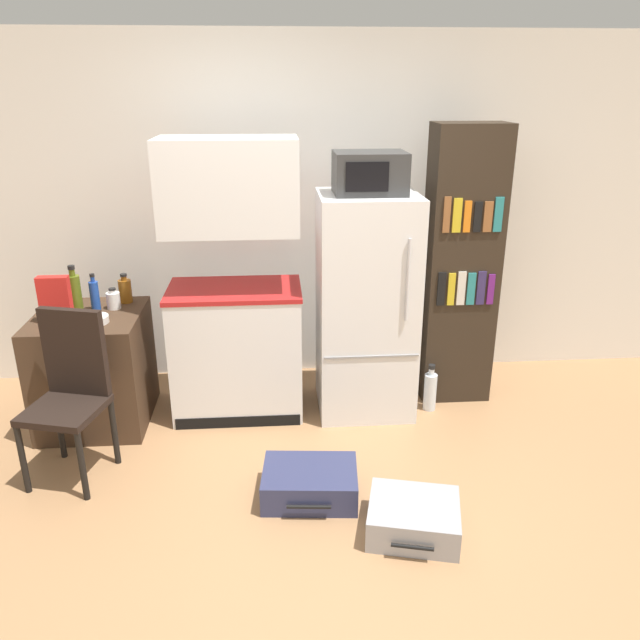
# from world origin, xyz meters

# --- Properties ---
(ground_plane) EXTENTS (24.00, 24.00, 0.00)m
(ground_plane) POSITION_xyz_m (0.00, 0.00, 0.00)
(ground_plane) COLOR #A3754C
(wall_back) EXTENTS (6.40, 0.10, 2.55)m
(wall_back) POSITION_xyz_m (0.20, 2.00, 1.27)
(wall_back) COLOR white
(wall_back) RESTS_ON ground_plane
(side_table) EXTENTS (0.69, 0.72, 0.77)m
(side_table) POSITION_xyz_m (-1.47, 1.24, 0.39)
(side_table) COLOR #422D1E
(side_table) RESTS_ON ground_plane
(kitchen_hutch) EXTENTS (0.89, 0.56, 1.88)m
(kitchen_hutch) POSITION_xyz_m (-0.51, 1.33, 0.86)
(kitchen_hutch) COLOR white
(kitchen_hutch) RESTS_ON ground_plane
(refrigerator) EXTENTS (0.65, 0.62, 1.53)m
(refrigerator) POSITION_xyz_m (0.38, 1.30, 0.76)
(refrigerator) COLOR white
(refrigerator) RESTS_ON ground_plane
(microwave) EXTENTS (0.45, 0.36, 0.26)m
(microwave) POSITION_xyz_m (0.37, 1.30, 1.66)
(microwave) COLOR #333333
(microwave) RESTS_ON refrigerator
(bookshelf) EXTENTS (0.49, 0.32, 1.95)m
(bookshelf) POSITION_xyz_m (1.06, 1.44, 0.98)
(bookshelf) COLOR #2D2319
(bookshelf) RESTS_ON ground_plane
(bottle_ketchup_red) EXTENTS (0.07, 0.07, 0.18)m
(bottle_ketchup_red) POSITION_xyz_m (-1.76, 1.49, 0.85)
(bottle_ketchup_red) COLOR #AD1914
(bottle_ketchup_red) RESTS_ON side_table
(bottle_milk_white) EXTENTS (0.09, 0.09, 0.14)m
(bottle_milk_white) POSITION_xyz_m (-1.32, 1.35, 0.83)
(bottle_milk_white) COLOR white
(bottle_milk_white) RESTS_ON side_table
(bottle_olive_oil) EXTENTS (0.08, 0.08, 0.31)m
(bottle_olive_oil) POSITION_xyz_m (-1.55, 1.31, 0.91)
(bottle_olive_oil) COLOR #566619
(bottle_olive_oil) RESTS_ON side_table
(bottle_amber_beer) EXTENTS (0.09, 0.09, 0.20)m
(bottle_amber_beer) POSITION_xyz_m (-1.27, 1.48, 0.86)
(bottle_amber_beer) COLOR brown
(bottle_amber_beer) RESTS_ON side_table
(bottle_blue_soda) EXTENTS (0.06, 0.06, 0.25)m
(bottle_blue_soda) POSITION_xyz_m (-1.43, 1.33, 0.88)
(bottle_blue_soda) COLOR #1E47A3
(bottle_blue_soda) RESTS_ON side_table
(bowl) EXTENTS (0.16, 0.16, 0.05)m
(bowl) POSITION_xyz_m (-1.38, 1.09, 0.80)
(bowl) COLOR silver
(bowl) RESTS_ON side_table
(cereal_box) EXTENTS (0.19, 0.07, 0.30)m
(cereal_box) POSITION_xyz_m (-1.61, 1.12, 0.92)
(cereal_box) COLOR red
(cereal_box) RESTS_ON side_table
(chair) EXTENTS (0.49, 0.49, 0.99)m
(chair) POSITION_xyz_m (-1.43, 0.65, 0.57)
(chair) COLOR black
(chair) RESTS_ON ground_plane
(suitcase_large_flat) EXTENTS (0.56, 0.45, 0.17)m
(suitcase_large_flat) POSITION_xyz_m (-0.08, 0.26, 0.09)
(suitcase_large_flat) COLOR navy
(suitcase_large_flat) RESTS_ON ground_plane
(suitcase_small_flat) EXTENTS (0.54, 0.50, 0.17)m
(suitcase_small_flat) POSITION_xyz_m (0.44, -0.08, 0.09)
(suitcase_small_flat) COLOR #99999E
(suitcase_small_flat) RESTS_ON ground_plane
(water_bottle_front) EXTENTS (0.09, 0.09, 0.35)m
(water_bottle_front) POSITION_xyz_m (0.84, 1.21, 0.15)
(water_bottle_front) COLOR silver
(water_bottle_front) RESTS_ON ground_plane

